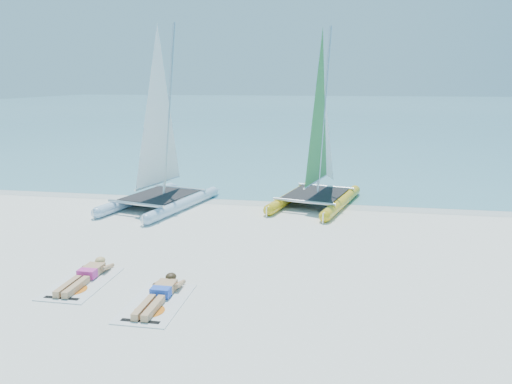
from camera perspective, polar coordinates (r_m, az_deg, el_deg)
ground at (r=11.97m, az=-5.29°, el=-7.16°), size 140.00×140.00×0.00m
sea at (r=74.01m, az=7.92°, el=9.46°), size 140.00×115.00×0.01m
wet_sand_strip at (r=17.10m, az=-0.41°, el=-0.99°), size 140.00×1.40×0.01m
catamaran_blue at (r=16.36m, az=-10.96°, el=4.60°), size 3.11×4.82×6.07m
catamaran_yellow at (r=16.79m, az=7.42°, el=5.19°), size 3.08×4.83×5.99m
towel_a at (r=10.91m, az=-19.28°, el=-9.80°), size 1.00×1.85×0.02m
sunbather_a at (r=11.03m, az=-18.83°, el=-8.92°), size 0.37×1.73×0.26m
towel_b at (r=9.65m, az=-11.31°, el=-12.33°), size 1.00×1.85×0.02m
sunbather_b at (r=9.77m, az=-10.92°, el=-11.29°), size 0.37×1.73×0.26m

